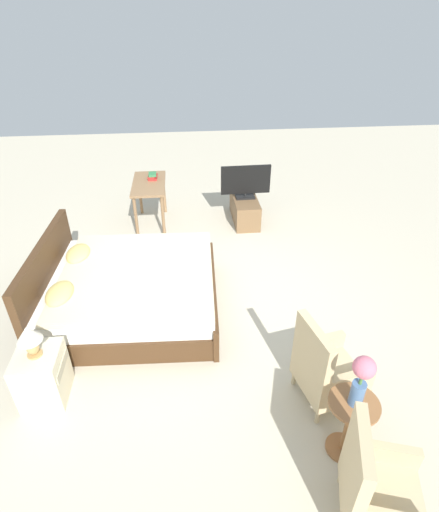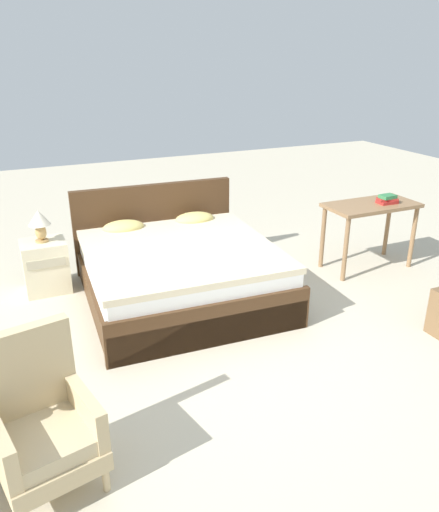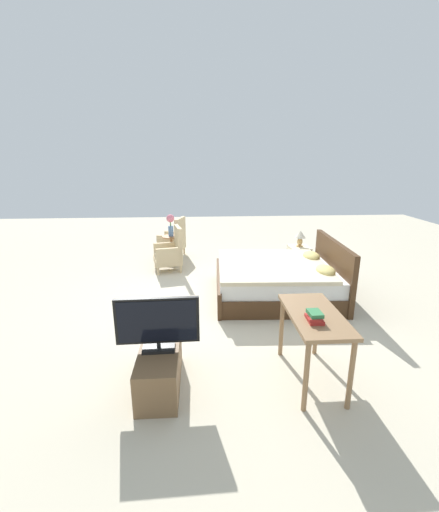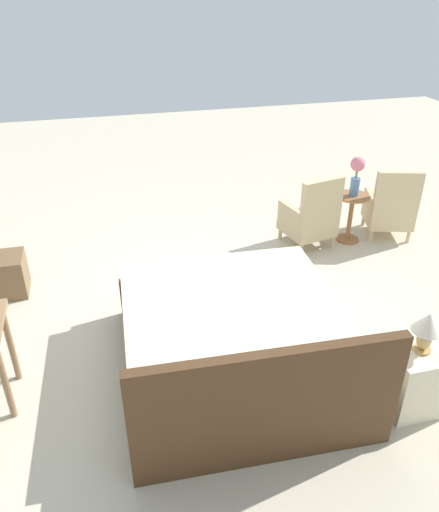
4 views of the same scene
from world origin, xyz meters
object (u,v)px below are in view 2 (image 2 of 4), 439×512
Objects in this scene: nightstand at (46,266)px; vanity_desk at (371,213)px; table_lamp at (39,221)px; armchair_by_window_right at (42,426)px; book_stack at (387,199)px; bed at (178,269)px.

vanity_desk reaches higher than nightstand.
nightstand is 0.49m from table_lamp.
armchair_by_window_right is 3.94× the size of book_stack.
armchair_by_window_right is 2.65m from table_lamp.
vanity_desk is 4.46× the size of book_stack.
table_lamp is at bearing 83.72° from armchair_by_window_right.
table_lamp is at bearing 165.93° from vanity_desk.
armchair_by_window_right is at bearing -96.28° from nightstand.
nightstand is at bearing 83.72° from armchair_by_window_right.
vanity_desk is at bearing 158.94° from book_stack.
table_lamp reaches higher than book_stack.
armchair_by_window_right is 4.26m from book_stack.
book_stack is at bearing 23.42° from armchair_by_window_right.
table_lamp is 3.55m from vanity_desk.
armchair_by_window_right is at bearing -154.92° from vanity_desk.
table_lamp reaches higher than nightstand.
nightstand is 0.52× the size of vanity_desk.
armchair_by_window_right is 2.79× the size of table_lamp.
vanity_desk is at bearing -4.26° from bed.
armchair_by_window_right is 0.88× the size of vanity_desk.
table_lamp is 0.32× the size of vanity_desk.
book_stack is at bearing -14.39° from table_lamp.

